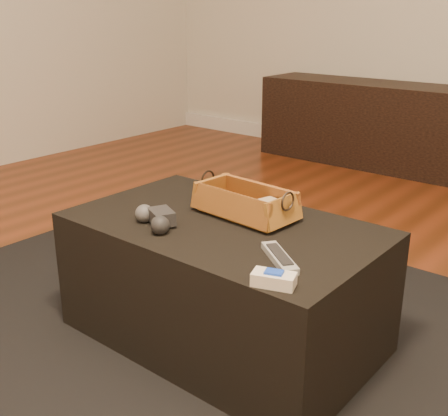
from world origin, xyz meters
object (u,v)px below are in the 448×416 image
Objects in this scene: media_cabinet at (363,123)px; tv_remote at (239,209)px; wicker_basket at (245,204)px; silver_remote at (279,257)px; ottoman at (223,281)px; game_controller at (156,218)px; cream_gadget at (274,279)px.

tv_remote is at bearing -73.20° from media_cabinet.
silver_remote is at bearing -37.55° from wicker_basket.
ottoman is 0.32m from game_controller.
game_controller reaches higher than ottoman.
game_controller is 0.52m from cream_gadget.
tv_remote is 1.01× the size of silver_remote.
wicker_basket reaches higher than tv_remote.
ottoman is at bearing 49.25° from game_controller.
ottoman is 5.52× the size of silver_remote.
silver_remote is 0.15m from cream_gadget.
game_controller is (0.59, -2.64, 0.17)m from media_cabinet.
cream_gadget is (0.38, -0.34, -0.00)m from tv_remote.
wicker_basket is at bearing -72.71° from media_cabinet.
media_cabinet reaches higher than wicker_basket.
media_cabinet is 2.95m from cream_gadget.
silver_remote is (0.29, -0.22, -0.03)m from wicker_basket.
game_controller is at bearing 169.90° from cream_gadget.
ottoman is 0.25m from tv_remote.
wicker_basket is at bearing 59.03° from game_controller.
game_controller is at bearing -130.75° from ottoman.
cream_gadget is at bearing -43.89° from tv_remote.
ottoman is at bearing -98.92° from wicker_basket.
media_cabinet reaches higher than game_controller.
media_cabinet is at bearing 107.29° from wicker_basket.
tv_remote is at bearing 138.07° from cream_gadget.
ottoman is 0.27m from wicker_basket.
silver_remote is (0.31, -0.21, -0.01)m from tv_remote.
silver_remote is (1.03, -2.60, 0.15)m from media_cabinet.
silver_remote is at bearing 118.67° from cream_gadget.
wicker_basket reaches higher than ottoman.
media_cabinet is 8.27× the size of silver_remote.
media_cabinet is at bearing 102.52° from game_controller.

